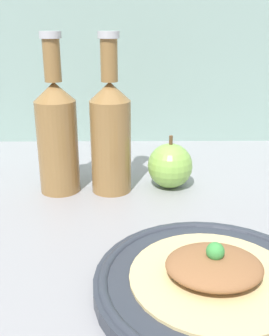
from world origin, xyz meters
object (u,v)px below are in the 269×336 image
at_px(cider_bottle_right, 111,133).
at_px(plated_food, 214,269).
at_px(cider_bottle_left, 57,133).
at_px(plate, 213,283).
at_px(apple, 170,166).

bearing_deg(cider_bottle_right, plated_food, -66.61).
distance_m(plated_food, cider_bottle_left, 0.40).
height_order(plate, apple, apple).
bearing_deg(plated_food, apple, 93.64).
relative_size(plate, cider_bottle_left, 0.98).
bearing_deg(apple, cider_bottle_left, -175.85).
height_order(plated_food, cider_bottle_left, cider_bottle_left).
bearing_deg(cider_bottle_left, plate, -53.13).
xyz_separation_m(plated_food, cider_bottle_left, (-0.23, 0.31, 0.08)).
bearing_deg(plate, cider_bottle_left, 126.87).
xyz_separation_m(plated_food, cider_bottle_right, (-0.14, 0.31, 0.08)).
relative_size(plate, cider_bottle_right, 0.98).
relative_size(plate, apple, 2.75).
xyz_separation_m(cider_bottle_left, cider_bottle_right, (0.10, 0.00, 0.00)).
bearing_deg(plate, apple, 93.64).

